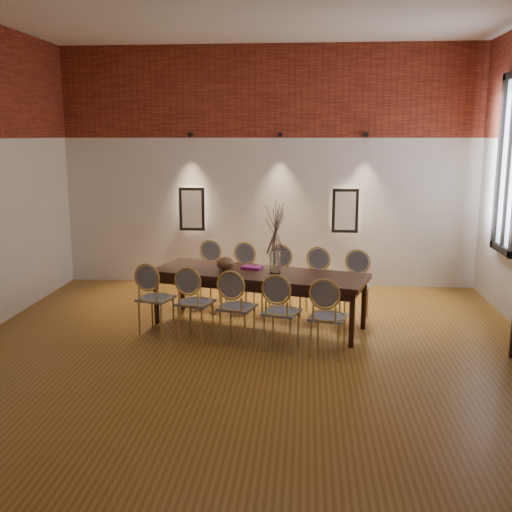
# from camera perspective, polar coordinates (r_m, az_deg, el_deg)

# --- Properties ---
(floor) EXTENTS (7.00, 7.00, 0.02)m
(floor) POSITION_cam_1_polar(r_m,az_deg,el_deg) (7.13, -0.76, -9.55)
(floor) COLOR #946322
(floor) RESTS_ON ground
(wall_back) EXTENTS (7.00, 0.10, 4.00)m
(wall_back) POSITION_cam_1_polar(r_m,az_deg,el_deg) (10.21, 1.19, 8.39)
(wall_back) COLOR silver
(wall_back) RESTS_ON ground
(wall_front) EXTENTS (7.00, 0.10, 4.00)m
(wall_front) POSITION_cam_1_polar(r_m,az_deg,el_deg) (3.19, -7.12, 1.52)
(wall_front) COLOR silver
(wall_front) RESTS_ON ground
(brick_band_back) EXTENTS (7.00, 0.02, 1.50)m
(brick_band_back) POSITION_cam_1_polar(r_m,az_deg,el_deg) (10.15, 1.19, 15.43)
(brick_band_back) COLOR maroon
(brick_band_back) RESTS_ON ground
(niche_left) EXTENTS (0.36, 0.06, 0.66)m
(niche_left) POSITION_cam_1_polar(r_m,az_deg,el_deg) (10.34, -6.09, 4.47)
(niche_left) COLOR #FFEAC6
(niche_left) RESTS_ON wall_back
(niche_right) EXTENTS (0.36, 0.06, 0.66)m
(niche_right) POSITION_cam_1_polar(r_m,az_deg,el_deg) (10.17, 8.48, 4.29)
(niche_right) COLOR #FFEAC6
(niche_right) RESTS_ON wall_back
(spot_fixture_left) EXTENTS (0.08, 0.10, 0.08)m
(spot_fixture_left) POSITION_cam_1_polar(r_m,az_deg,el_deg) (10.24, -6.28, 11.41)
(spot_fixture_left) COLOR black
(spot_fixture_left) RESTS_ON wall_back
(spot_fixture_mid) EXTENTS (0.08, 0.10, 0.08)m
(spot_fixture_mid) POSITION_cam_1_polar(r_m,az_deg,el_deg) (10.06, 2.31, 11.47)
(spot_fixture_mid) COLOR black
(spot_fixture_mid) RESTS_ON wall_back
(spot_fixture_right) EXTENTS (0.08, 0.10, 0.08)m
(spot_fixture_right) POSITION_cam_1_polar(r_m,az_deg,el_deg) (10.09, 10.44, 11.29)
(spot_fixture_right) COLOR black
(spot_fixture_right) RESTS_ON wall_back
(window_glass) EXTENTS (0.02, 0.78, 2.38)m
(window_glass) POSITION_cam_1_polar(r_m,az_deg,el_deg) (9.08, 23.09, 8.05)
(window_glass) COLOR silver
(window_glass) RESTS_ON wall_right
(window_frame) EXTENTS (0.08, 0.90, 2.50)m
(window_frame) POSITION_cam_1_polar(r_m,az_deg,el_deg) (9.07, 22.97, 8.06)
(window_frame) COLOR black
(window_frame) RESTS_ON wall_right
(window_mullion) EXTENTS (0.06, 0.06, 2.40)m
(window_mullion) POSITION_cam_1_polar(r_m,az_deg,el_deg) (9.07, 22.97, 8.06)
(window_mullion) COLOR black
(window_mullion) RESTS_ON wall_right
(dining_table) EXTENTS (3.01, 1.67, 0.75)m
(dining_table) POSITION_cam_1_polar(r_m,az_deg,el_deg) (8.08, 0.24, -4.13)
(dining_table) COLOR #341810
(dining_table) RESTS_ON floor
(chair_near_a) EXTENTS (0.54, 0.54, 0.94)m
(chair_near_a) POSITION_cam_1_polar(r_m,az_deg,el_deg) (7.89, -9.51, -3.97)
(chair_near_a) COLOR tan
(chair_near_a) RESTS_ON floor
(chair_near_b) EXTENTS (0.54, 0.54, 0.94)m
(chair_near_b) POSITION_cam_1_polar(r_m,az_deg,el_deg) (7.62, -5.78, -4.41)
(chair_near_b) COLOR tan
(chair_near_b) RESTS_ON floor
(chair_near_c) EXTENTS (0.54, 0.54, 0.94)m
(chair_near_c) POSITION_cam_1_polar(r_m,az_deg,el_deg) (7.39, -1.78, -4.86)
(chair_near_c) COLOR tan
(chair_near_c) RESTS_ON floor
(chair_near_d) EXTENTS (0.54, 0.54, 0.94)m
(chair_near_d) POSITION_cam_1_polar(r_m,az_deg,el_deg) (7.20, 2.45, -5.32)
(chair_near_d) COLOR tan
(chair_near_d) RESTS_ON floor
(chair_near_e) EXTENTS (0.54, 0.54, 0.94)m
(chair_near_e) POSITION_cam_1_polar(r_m,az_deg,el_deg) (7.05, 6.89, -5.76)
(chair_near_e) COLOR tan
(chair_near_e) RESTS_ON floor
(chair_far_a) EXTENTS (0.54, 0.54, 0.94)m
(chair_far_a) POSITION_cam_1_polar(r_m,az_deg,el_deg) (9.15, -4.85, -1.70)
(chair_far_a) COLOR tan
(chair_far_a) RESTS_ON floor
(chair_far_b) EXTENTS (0.54, 0.54, 0.94)m
(chair_far_b) POSITION_cam_1_polar(r_m,az_deg,el_deg) (8.93, -1.53, -2.00)
(chair_far_b) COLOR tan
(chair_far_b) RESTS_ON floor
(chair_far_c) EXTENTS (0.54, 0.54, 0.94)m
(chair_far_c) POSITION_cam_1_polar(r_m,az_deg,el_deg) (8.73, 1.95, -2.31)
(chair_far_c) COLOR tan
(chair_far_c) RESTS_ON floor
(chair_far_d) EXTENTS (0.54, 0.54, 0.94)m
(chair_far_d) POSITION_cam_1_polar(r_m,az_deg,el_deg) (8.57, 5.59, -2.63)
(chair_far_d) COLOR tan
(chair_far_d) RESTS_ON floor
(chair_far_e) EXTENTS (0.54, 0.54, 0.94)m
(chair_far_e) POSITION_cam_1_polar(r_m,az_deg,el_deg) (8.44, 9.34, -2.94)
(chair_far_e) COLOR tan
(chair_far_e) RESTS_ON floor
(vase) EXTENTS (0.14, 0.14, 0.30)m
(vase) POSITION_cam_1_polar(r_m,az_deg,el_deg) (7.88, 1.83, -0.61)
(vase) COLOR silver
(vase) RESTS_ON dining_table
(dried_branches) EXTENTS (0.50, 0.50, 0.70)m
(dried_branches) POSITION_cam_1_polar(r_m,az_deg,el_deg) (7.80, 1.85, 2.62)
(dried_branches) COLOR brown
(dried_branches) RESTS_ON vase
(bowl) EXTENTS (0.24, 0.24, 0.18)m
(bowl) POSITION_cam_1_polar(r_m,az_deg,el_deg) (8.09, -2.93, -0.73)
(bowl) COLOR brown
(bowl) RESTS_ON dining_table
(book) EXTENTS (0.30, 0.24, 0.03)m
(book) POSITION_cam_1_polar(r_m,az_deg,el_deg) (8.19, -0.37, -1.10)
(book) COLOR #891571
(book) RESTS_ON dining_table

